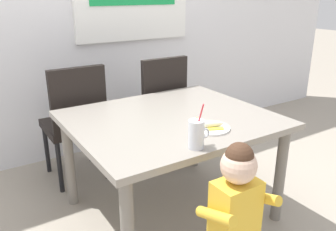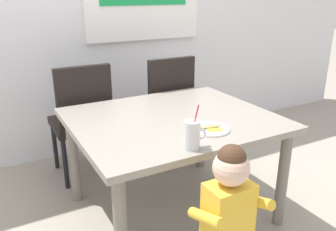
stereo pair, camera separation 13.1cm
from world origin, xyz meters
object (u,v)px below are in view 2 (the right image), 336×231
(dining_table, at_px, (172,130))
(peeled_banana, at_px, (209,125))
(milk_cup, at_px, (192,136))
(snack_plate, at_px, (210,129))
(toddler_standing, at_px, (229,206))
(dining_chair_right, at_px, (165,103))
(dining_chair_left, at_px, (82,116))

(dining_table, bearing_deg, peeled_banana, -76.07)
(dining_table, bearing_deg, milk_cup, -107.25)
(milk_cup, bearing_deg, snack_plate, 35.58)
(dining_table, distance_m, peeled_banana, 0.33)
(toddler_standing, height_order, snack_plate, toddler_standing)
(snack_plate, bearing_deg, toddler_standing, -114.14)
(dining_chair_right, distance_m, milk_cup, 1.31)
(dining_table, bearing_deg, dining_chair_right, 65.14)
(toddler_standing, relative_size, milk_cup, 3.38)
(milk_cup, distance_m, peeled_banana, 0.27)
(dining_chair_left, bearing_deg, milk_cup, 101.35)
(dining_table, distance_m, dining_chair_right, 0.81)
(dining_table, distance_m, dining_chair_left, 0.86)
(dining_chair_left, height_order, snack_plate, dining_chair_left)
(dining_chair_right, bearing_deg, snack_plate, 76.06)
(snack_plate, xyz_separation_m, peeled_banana, (-0.01, -0.00, 0.03))
(dining_chair_right, relative_size, snack_plate, 4.17)
(toddler_standing, height_order, peeled_banana, toddler_standing)
(dining_table, bearing_deg, toddler_standing, -99.04)
(dining_table, height_order, dining_chair_left, dining_chair_left)
(toddler_standing, xyz_separation_m, snack_plate, (0.20, 0.45, 0.19))
(toddler_standing, bearing_deg, peeled_banana, 66.72)
(dining_chair_left, bearing_deg, toddler_standing, 100.08)
(toddler_standing, relative_size, peeled_banana, 4.85)
(toddler_standing, xyz_separation_m, milk_cup, (-0.02, 0.29, 0.25))
(dining_chair_right, distance_m, toddler_standing, 1.56)
(snack_plate, distance_m, peeled_banana, 0.03)
(dining_table, relative_size, snack_plate, 5.51)
(toddler_standing, distance_m, peeled_banana, 0.54)
(dining_table, distance_m, milk_cup, 0.51)
(dining_table, bearing_deg, snack_plate, -74.49)
(dining_table, distance_m, snack_plate, 0.33)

